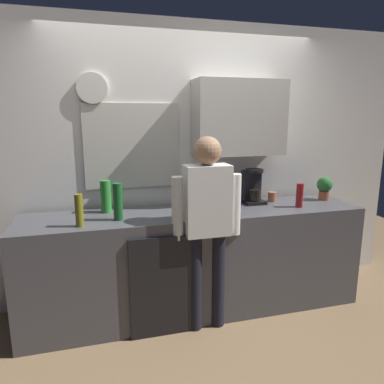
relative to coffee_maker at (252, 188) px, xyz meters
The scene contains 15 objects.
ground_plane 1.32m from the coffee_maker, 142.71° to the right, with size 8.00×8.00×0.00m, color #8C6D4C.
kitchen_counter 0.88m from the coffee_maker, 165.13° to the right, with size 2.99×0.64×0.93m, color #4C4C51.
dishwasher_panel 1.26m from the coffee_maker, 152.74° to the right, with size 0.56×0.02×0.84m, color black.
back_wall_assembly 0.67m from the coffee_maker, 156.52° to the left, with size 4.59×0.42×2.60m.
coffee_maker is the anchor object (origin of this frame).
bottle_red_vinegar 0.44m from the coffee_maker, 38.02° to the right, with size 0.06×0.06×0.22m, color maroon.
bottle_green_wine 1.30m from the coffee_maker, 169.05° to the right, with size 0.07×0.07×0.30m, color #195923.
bottle_clear_soda 1.37m from the coffee_maker, behind, with size 0.09×0.09×0.28m, color #2D8C33.
bottle_olive_oil 1.61m from the coffee_maker, 167.58° to the right, with size 0.06×0.06×0.25m, color olive.
cup_terracotta_mug 0.24m from the coffee_maker, ahead, with size 0.08×0.08×0.09m, color #B26647.
cup_white_mug 0.57m from the coffee_maker, 164.61° to the right, with size 0.08×0.08×0.10m, color white.
cup_blue_mug 0.29m from the coffee_maker, 155.37° to the right, with size 0.08×0.08×0.10m, color #3351B2.
potted_plant 0.74m from the coffee_maker, ahead, with size 0.15×0.15×0.23m.
dish_soap 0.53m from the coffee_maker, behind, with size 0.06×0.06×0.18m.
person_at_sink 0.77m from the coffee_maker, 142.71° to the right, with size 0.57×0.22×1.60m.
Camera 1 is at (-0.84, -2.59, 1.75)m, focal length 33.22 mm.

